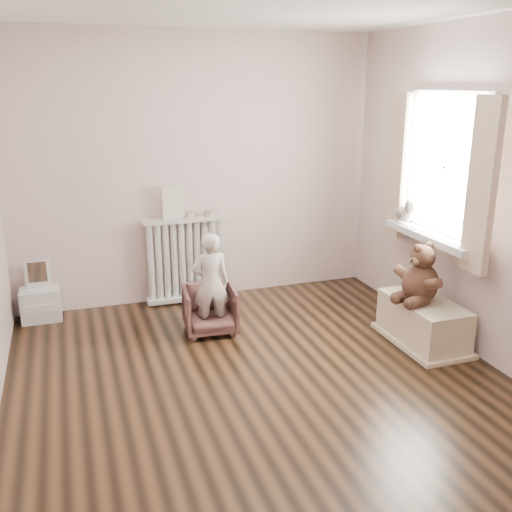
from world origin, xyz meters
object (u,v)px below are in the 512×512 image
object	(u,v)px
toy_vanity	(40,292)
armchair	(210,310)
radiator	(186,264)
plush_cat	(405,212)
toy_bench	(423,320)
child	(211,284)
teddy_bear	(422,268)

from	to	relation	value
toy_vanity	armchair	distance (m)	1.61
radiator	plush_cat	xyz separation A→B (m)	(1.83, -0.98, 0.61)
toy_bench	plush_cat	distance (m)	1.01
armchair	plush_cat	world-z (taller)	plush_cat
radiator	armchair	bearing A→B (deg)	-87.31
child	armchair	bearing A→B (deg)	-84.87
armchair	plush_cat	distance (m)	1.97
radiator	child	xyz separation A→B (m)	(0.04, -0.84, 0.08)
armchair	teddy_bear	distance (m)	1.84
toy_bench	teddy_bear	size ratio (longest dim) A/B	1.60
armchair	child	size ratio (longest dim) A/B	0.51
child	plush_cat	bearing A→B (deg)	-179.24
child	teddy_bear	world-z (taller)	teddy_bear
toy_bench	plush_cat	world-z (taller)	plush_cat
armchair	child	distance (m)	0.27
radiator	plush_cat	distance (m)	2.16
toy_vanity	child	size ratio (longest dim) A/B	0.62
child	plush_cat	size ratio (longest dim) A/B	3.40
radiator	toy_vanity	xyz separation A→B (m)	(-1.38, -0.03, -0.11)
child	toy_bench	size ratio (longest dim) A/B	1.13
child	teddy_bear	bearing A→B (deg)	160.53
toy_vanity	armchair	xyz separation A→B (m)	(1.42, -0.76, -0.07)
toy_vanity	toy_bench	size ratio (longest dim) A/B	0.70
plush_cat	child	bearing A→B (deg)	164.23
toy_bench	teddy_bear	world-z (taller)	teddy_bear
toy_vanity	teddy_bear	xyz separation A→B (m)	(3.02, -1.54, 0.40)
toy_vanity	plush_cat	bearing A→B (deg)	-16.49
child	teddy_bear	size ratio (longest dim) A/B	1.81
toy_vanity	plush_cat	distance (m)	3.43
armchair	toy_bench	size ratio (longest dim) A/B	0.57
armchair	child	world-z (taller)	child
radiator	plush_cat	bearing A→B (deg)	-28.21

